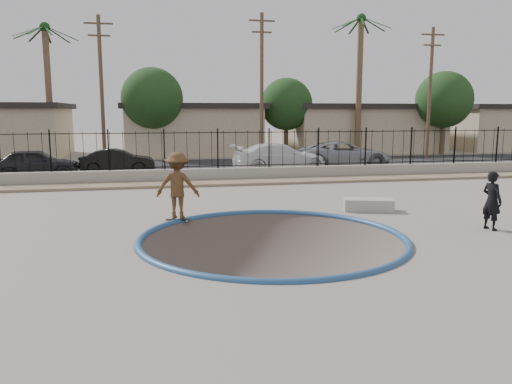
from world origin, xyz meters
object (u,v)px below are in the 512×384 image
object	(u,v)px
car_d	(344,154)
concrete_ledge	(368,205)
skateboard	(178,220)
car_a	(36,163)
car_c	(280,157)
skater	(178,189)
car_b	(118,161)
videographer	(492,201)

from	to	relation	value
car_d	concrete_ledge	bearing A→B (deg)	167.09
skateboard	car_a	size ratio (longest dim) A/B	0.18
car_c	car_d	size ratio (longest dim) A/B	0.95
skateboard	car_d	world-z (taller)	car_d
skater	concrete_ledge	size ratio (longest dim) A/B	1.25
skater	car_b	world-z (taller)	skater
car_a	car_d	xyz separation A→B (m)	(16.91, 1.20, 0.06)
car_b	car_d	distance (m)	12.99
videographer	car_b	world-z (taller)	videographer
skater	car_b	xyz separation A→B (m)	(-2.60, 12.65, -0.32)
videographer	car_d	distance (m)	15.93
skateboard	car_b	size ratio (longest dim) A/B	0.20
skater	car_a	world-z (taller)	skater
skateboard	car_c	size ratio (longest dim) A/B	0.15
skateboard	car_b	world-z (taller)	car_b
car_d	skater	bearing A→B (deg)	146.43
concrete_ledge	car_c	distance (m)	11.42
skater	car_d	xyz separation A→B (m)	(10.38, 13.00, -0.20)
skateboard	videographer	size ratio (longest dim) A/B	0.46
car_a	car_c	xyz separation A→B (m)	(12.64, 0.00, 0.05)
videographer	car_c	bearing A→B (deg)	-4.40
skater	car_a	size ratio (longest dim) A/B	0.48
concrete_ledge	car_a	distance (m)	17.17
car_c	videographer	bearing A→B (deg)	-174.67
skateboard	car_b	bearing A→B (deg)	108.49
concrete_ledge	car_a	bearing A→B (deg)	138.37
concrete_ledge	car_c	xyz separation A→B (m)	(-0.18, 11.40, 0.59)
skateboard	car_a	bearing A→B (deg)	125.81
skateboard	videographer	world-z (taller)	videographer
skater	car_d	world-z (taller)	skater
concrete_ledge	car_d	xyz separation A→B (m)	(4.08, 12.60, 0.59)
car_a	car_c	world-z (taller)	car_c
videographer	car_b	size ratio (longest dim) A/B	0.42
concrete_ledge	car_d	world-z (taller)	car_d
car_b	skateboard	bearing A→B (deg)	-168.11
skater	skateboard	size ratio (longest dim) A/B	2.61
skater	skateboard	xyz separation A→B (m)	(0.00, -0.00, -0.94)
car_d	car_a	bearing A→B (deg)	99.10
car_c	concrete_ledge	bearing A→B (deg)	176.95
skateboard	videographer	xyz separation A→B (m)	(8.51, -2.82, 0.77)
skater	videographer	size ratio (longest dim) A/B	1.21
skateboard	videographer	distance (m)	9.00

